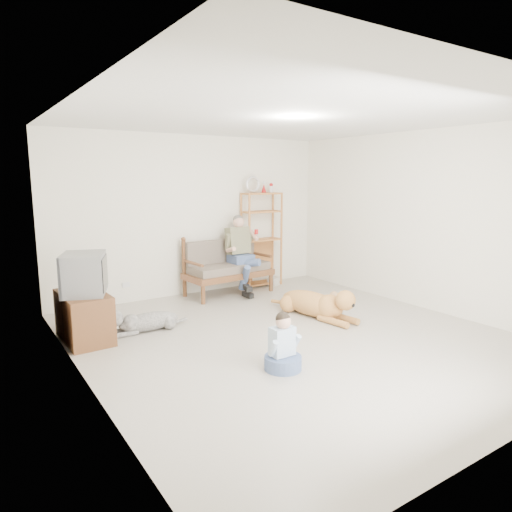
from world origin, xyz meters
TOP-DOWN VIEW (x-y plane):
  - floor at (0.00, 0.00)m, footprint 5.50×5.50m
  - ceiling at (0.00, 0.00)m, footprint 5.50×5.50m
  - wall_back at (0.00, 2.75)m, footprint 5.00×0.00m
  - wall_left at (-2.50, 0.00)m, footprint 0.00×5.50m
  - wall_right at (2.50, 0.00)m, footprint 0.00×5.50m
  - loveseat at (0.42, 2.41)m, footprint 1.55×0.81m
  - man at (0.62, 2.19)m, footprint 0.52×0.74m
  - etagere at (1.25, 2.55)m, footprint 0.77×0.34m
  - book_stack at (1.47, 2.45)m, footprint 0.27×0.24m
  - tv_stand at (-2.23, 1.34)m, footprint 0.53×0.92m
  - crt_tv at (-2.19, 1.29)m, footprint 0.66×0.73m
  - wall_outlet at (-1.25, 2.73)m, footprint 0.12×0.02m
  - golden_retriever at (0.82, 0.46)m, footprint 0.54×1.60m
  - shaggy_dog at (-1.53, 1.25)m, footprint 1.17×0.28m
  - terrier at (1.28, 0.85)m, footprint 0.53×0.47m
  - child at (-0.70, -0.71)m, footprint 0.40×0.40m

SIDE VIEW (x-z plane):
  - floor at x=0.00m, z-range 0.00..0.00m
  - book_stack at x=1.47m, z-range 0.00..0.14m
  - terrier at x=1.28m, z-range -0.02..0.22m
  - shaggy_dog at x=-1.53m, z-range -0.03..0.31m
  - golden_retriever at x=0.82m, z-range -0.05..0.44m
  - child at x=-0.70m, z-range -0.09..0.54m
  - wall_outlet at x=-1.25m, z-range 0.26..0.34m
  - tv_stand at x=-2.23m, z-range 0.00..0.60m
  - loveseat at x=0.42m, z-range 0.01..0.96m
  - man at x=0.62m, z-range 0.03..1.22m
  - crt_tv at x=-2.19m, z-range 0.60..1.10m
  - etagere at x=1.25m, z-range -0.12..1.90m
  - wall_left at x=-2.50m, z-range -1.40..4.10m
  - wall_right at x=2.50m, z-range -1.40..4.10m
  - wall_back at x=0.00m, z-range -1.15..3.85m
  - ceiling at x=0.00m, z-range 2.70..2.70m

